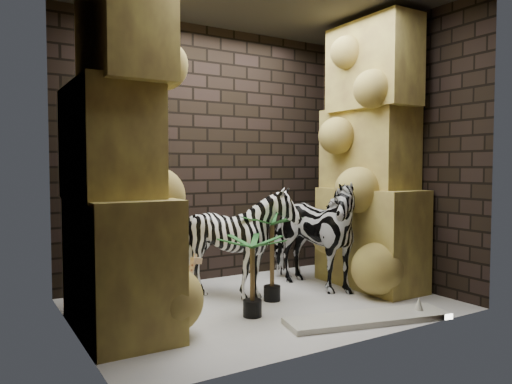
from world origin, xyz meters
TOP-DOWN VIEW (x-y plane):
  - floor at (0.00, 0.00)m, footprint 3.50×3.50m
  - wall_back at (0.00, 1.25)m, footprint 3.50×0.00m
  - wall_front at (0.00, -1.25)m, footprint 3.50×0.00m
  - wall_left at (-1.75, 0.00)m, footprint 0.00×3.00m
  - wall_right at (1.75, 0.00)m, footprint 0.00×3.00m
  - rock_pillar_left at (-1.40, 0.00)m, footprint 0.68×1.30m
  - rock_pillar_right at (1.42, 0.00)m, footprint 0.58×1.25m
  - zebra_right at (0.76, 0.25)m, footprint 0.85×1.30m
  - zebra_left at (-0.09, 0.33)m, footprint 1.07×1.26m
  - giraffe_toy at (-0.99, -0.24)m, footprint 0.34×0.20m
  - palm_front at (0.14, 0.06)m, footprint 0.36×0.36m
  - palm_back at (-0.29, -0.28)m, footprint 0.36×0.36m
  - surfboard at (0.51, -0.92)m, footprint 1.53×0.70m

SIDE VIEW (x-z plane):
  - floor at x=0.00m, z-range 0.00..0.00m
  - surfboard at x=0.51m, z-range 0.00..0.05m
  - giraffe_toy at x=-0.99m, z-range 0.00..0.62m
  - palm_back at x=-0.29m, z-range 0.00..0.74m
  - palm_front at x=0.14m, z-range 0.00..0.88m
  - zebra_left at x=-0.09m, z-range 0.00..1.04m
  - zebra_right at x=0.76m, z-range 0.00..1.42m
  - wall_back at x=0.00m, z-range -0.25..3.25m
  - wall_front at x=0.00m, z-range -0.25..3.25m
  - wall_left at x=-1.75m, z-range 0.00..3.00m
  - wall_right at x=1.75m, z-range 0.00..3.00m
  - rock_pillar_left at x=-1.40m, z-range 0.00..3.00m
  - rock_pillar_right at x=1.42m, z-range 0.00..3.00m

